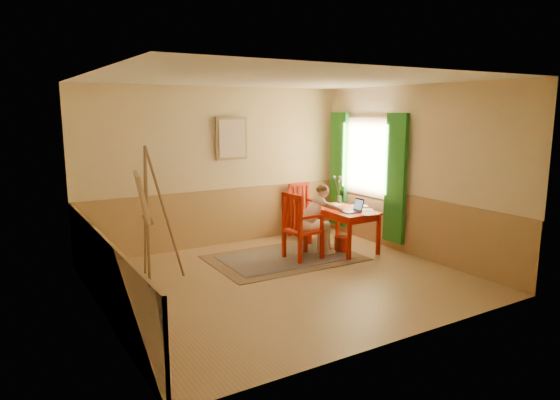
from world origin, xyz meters
TOP-DOWN VIEW (x-y plane):
  - room at (0.00, 0.00)m, footprint 5.04×4.54m
  - wainscot at (0.00, 0.80)m, footprint 5.00×4.50m
  - window at (2.42, 1.10)m, footprint 0.12×2.01m
  - wall_portrait at (0.25, 2.20)m, footprint 0.60×0.05m
  - rug at (0.54, 0.87)m, footprint 2.44×1.66m
  - table at (1.67, 0.79)m, footprint 0.72×1.20m
  - chair_left at (0.72, 0.70)m, footprint 0.54×0.52m
  - chair_back at (1.59, 1.91)m, footprint 0.45×0.47m
  - figure at (1.04, 0.73)m, footprint 0.90×0.41m
  - laptop at (1.67, 0.52)m, footprint 0.36×0.23m
  - papers at (1.90, 0.70)m, footprint 0.63×1.15m
  - vase at (1.96, 1.30)m, footprint 0.17×0.25m
  - wastebasket at (1.58, 0.71)m, footprint 0.25×0.25m
  - easel at (-1.68, 1.00)m, footprint 0.71×0.86m

SIDE VIEW (x-z plane):
  - rug at x=0.54m, z-range 0.00..0.02m
  - wastebasket at x=1.58m, z-range 0.00..0.27m
  - wainscot at x=0.00m, z-range 0.00..1.00m
  - chair_back at x=1.59m, z-range 0.00..1.02m
  - chair_left at x=0.72m, z-range 0.00..1.10m
  - table at x=1.67m, z-range 0.27..0.99m
  - figure at x=1.04m, z-range 0.06..1.25m
  - papers at x=1.90m, z-range 0.72..0.72m
  - laptop at x=1.67m, z-range 0.66..0.87m
  - vase at x=1.96m, z-range 0.70..1.20m
  - easel at x=-1.68m, z-range 0.18..2.10m
  - window at x=2.42m, z-range 0.25..2.45m
  - room at x=0.00m, z-range -0.02..2.82m
  - wall_portrait at x=0.25m, z-range 1.52..2.28m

